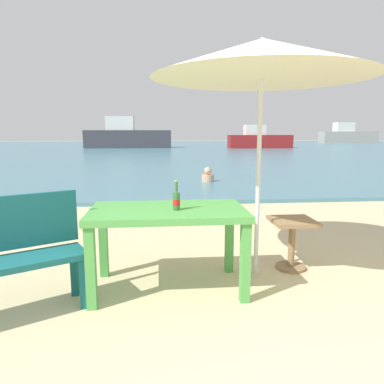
# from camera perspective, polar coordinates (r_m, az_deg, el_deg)

# --- Properties ---
(ground_plane) EXTENTS (120.00, 120.00, 0.00)m
(ground_plane) POSITION_cam_1_polar(r_m,az_deg,el_deg) (2.57, 16.82, -24.96)
(ground_plane) COLOR beige
(sea_water) EXTENTS (120.00, 50.00, 0.08)m
(sea_water) POSITION_cam_1_polar(r_m,az_deg,el_deg) (31.99, -3.91, 7.07)
(sea_water) COLOR teal
(sea_water) RESTS_ON ground_plane
(picnic_table_green) EXTENTS (1.40, 0.80, 0.76)m
(picnic_table_green) POSITION_cam_1_polar(r_m,az_deg,el_deg) (3.23, -3.90, -4.58)
(picnic_table_green) COLOR #4C9E47
(picnic_table_green) RESTS_ON ground_plane
(beer_bottle_amber) EXTENTS (0.07, 0.07, 0.26)m
(beer_bottle_amber) POSITION_cam_1_polar(r_m,az_deg,el_deg) (3.12, -2.53, -1.24)
(beer_bottle_amber) COLOR #2D662D
(beer_bottle_amber) RESTS_ON picnic_table_green
(patio_umbrella) EXTENTS (2.10, 2.10, 2.30)m
(patio_umbrella) POSITION_cam_1_polar(r_m,az_deg,el_deg) (3.58, 11.22, 20.32)
(patio_umbrella) COLOR silver
(patio_umbrella) RESTS_ON ground_plane
(side_table_wood) EXTENTS (0.44, 0.44, 0.54)m
(side_table_wood) POSITION_cam_1_polar(r_m,az_deg,el_deg) (3.91, 15.83, -6.92)
(side_table_wood) COLOR olive
(side_table_wood) RESTS_ON ground_plane
(bench_teal_center) EXTENTS (1.23, 0.88, 0.95)m
(bench_teal_center) POSITION_cam_1_polar(r_m,az_deg,el_deg) (3.12, -28.26, -8.30)
(bench_teal_center) COLOR #196066
(bench_teal_center) RESTS_ON ground_plane
(swimmer_person) EXTENTS (0.34, 0.34, 0.41)m
(swimmer_person) POSITION_cam_1_polar(r_m,az_deg,el_deg) (9.88, 2.57, 2.61)
(swimmer_person) COLOR tan
(swimmer_person) RESTS_ON sea_water
(boat_ferry) EXTENTS (7.53, 2.05, 2.74)m
(boat_ferry) POSITION_cam_1_polar(r_m,az_deg,el_deg) (32.36, -10.42, 8.78)
(boat_ferry) COLOR #38383F
(boat_ferry) RESTS_ON sea_water
(boat_cargo_ship) EXTENTS (7.21, 1.97, 2.62)m
(boat_cargo_ship) POSITION_cam_1_polar(r_m,az_deg,el_deg) (50.73, 23.74, 8.33)
(boat_cargo_ship) COLOR gray
(boat_cargo_ship) RESTS_ON sea_water
(boat_tanker) EXTENTS (5.52, 1.50, 2.01)m
(boat_tanker) POSITION_cam_1_polar(r_m,az_deg,el_deg) (31.88, 10.76, 8.29)
(boat_tanker) COLOR maroon
(boat_tanker) RESTS_ON sea_water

